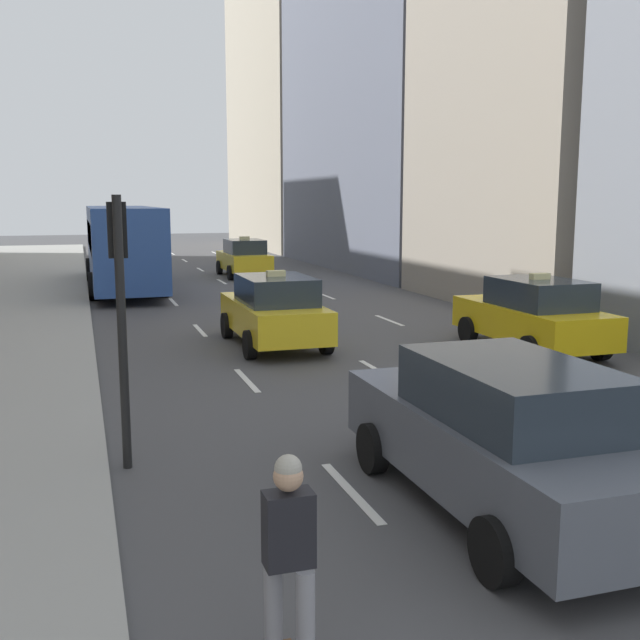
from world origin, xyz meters
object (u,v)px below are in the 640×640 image
(taxi_third, at_px, (244,258))
(traffic_light_pole, at_px, (120,288))
(taxi_second, at_px, (274,310))
(skateboarder, at_px, (289,558))
(taxi_lead, at_px, (533,315))
(sedan_black_near, at_px, (500,434))
(city_bus, at_px, (122,244))

(taxi_third, xyz_separation_m, traffic_light_pole, (-6.75, -24.08, 1.53))
(taxi_second, xyz_separation_m, skateboarder, (-3.08, -12.50, 0.08))
(taxi_lead, bearing_deg, skateboarder, -130.97)
(taxi_second, height_order, skateboarder, taxi_second)
(taxi_second, bearing_deg, sedan_black_near, -90.00)
(taxi_third, xyz_separation_m, sedan_black_near, (-2.80, -26.92, 0.03))
(taxi_third, relative_size, traffic_light_pole, 1.22)
(taxi_second, xyz_separation_m, traffic_light_pole, (-3.95, -7.45, 1.53))
(taxi_third, bearing_deg, taxi_second, -99.56)
(city_bus, bearing_deg, traffic_light_pole, -93.12)
(skateboarder, bearing_deg, taxi_lead, 49.03)
(taxi_lead, bearing_deg, traffic_light_pole, -152.61)
(taxi_third, bearing_deg, skateboarder, -101.41)
(city_bus, bearing_deg, skateboarder, -90.59)
(sedan_black_near, relative_size, traffic_light_pole, 1.36)
(taxi_third, bearing_deg, city_bus, -150.36)
(city_bus, xyz_separation_m, traffic_light_pole, (-1.14, -20.88, 0.62))
(taxi_lead, height_order, skateboarder, taxi_lead)
(taxi_second, xyz_separation_m, sedan_black_near, (0.00, -10.30, 0.03))
(taxi_second, bearing_deg, city_bus, 101.82)
(sedan_black_near, bearing_deg, taxi_third, 84.06)
(taxi_lead, distance_m, taxi_second, 6.13)
(city_bus, height_order, traffic_light_pole, traffic_light_pole)
(sedan_black_near, relative_size, city_bus, 0.42)
(taxi_lead, height_order, taxi_third, same)
(skateboarder, relative_size, traffic_light_pole, 0.48)
(taxi_lead, xyz_separation_m, traffic_light_pole, (-9.55, -4.95, 1.53))
(city_bus, distance_m, skateboarder, 25.95)
(taxi_lead, relative_size, taxi_second, 1.00)
(sedan_black_near, distance_m, city_bus, 23.91)
(taxi_second, bearing_deg, traffic_light_pole, -117.93)
(taxi_second, distance_m, taxi_third, 16.86)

